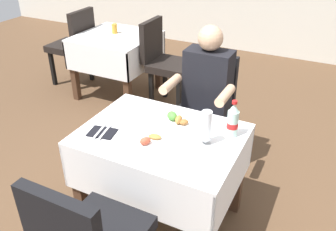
{
  "coord_description": "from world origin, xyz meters",
  "views": [
    {
      "loc": [
        0.86,
        -1.62,
        1.97
      ],
      "look_at": [
        -0.04,
        0.17,
        0.82
      ],
      "focal_mm": 37.93,
      "sensor_mm": 36.0,
      "label": 1
    }
  ],
  "objects_px": {
    "chair_far_diner_seat": "(204,107)",
    "seated_diner_far": "(205,96)",
    "background_chair_right": "(164,59)",
    "background_table_tumbler": "(115,29)",
    "cola_bottle_primary": "(233,121)",
    "main_dining_table": "(161,156)",
    "beer_glass_left": "(206,128)",
    "background_chair_left": "(74,43)",
    "napkin_cutlery_set": "(102,132)",
    "plate_near_camera": "(149,140)",
    "background_dining_table": "(117,51)",
    "plate_far_diner": "(176,121)"
  },
  "relations": [
    {
      "from": "chair_far_diner_seat",
      "to": "background_chair_left",
      "type": "xyz_separation_m",
      "value": [
        -2.07,
        0.84,
        0.0
      ]
    },
    {
      "from": "main_dining_table",
      "to": "background_table_tumbler",
      "type": "height_order",
      "value": "background_table_tumbler"
    },
    {
      "from": "chair_far_diner_seat",
      "to": "beer_glass_left",
      "type": "xyz_separation_m",
      "value": [
        0.3,
        -0.76,
        0.3
      ]
    },
    {
      "from": "seated_diner_far",
      "to": "cola_bottle_primary",
      "type": "distance_m",
      "value": 0.62
    },
    {
      "from": "plate_near_camera",
      "to": "background_table_tumbler",
      "type": "bearing_deg",
      "value": 129.23
    },
    {
      "from": "chair_far_diner_seat",
      "to": "plate_near_camera",
      "type": "bearing_deg",
      "value": -91.4
    },
    {
      "from": "chair_far_diner_seat",
      "to": "beer_glass_left",
      "type": "bearing_deg",
      "value": -68.64
    },
    {
      "from": "chair_far_diner_seat",
      "to": "napkin_cutlery_set",
      "type": "xyz_separation_m",
      "value": [
        -0.34,
        -0.94,
        0.19
      ]
    },
    {
      "from": "seated_diner_far",
      "to": "plate_far_diner",
      "type": "height_order",
      "value": "seated_diner_far"
    },
    {
      "from": "background_chair_left",
      "to": "background_table_tumbler",
      "type": "relative_size",
      "value": 8.82
    },
    {
      "from": "plate_near_camera",
      "to": "napkin_cutlery_set",
      "type": "relative_size",
      "value": 1.31
    },
    {
      "from": "chair_far_diner_seat",
      "to": "background_table_tumbler",
      "type": "height_order",
      "value": "chair_far_diner_seat"
    },
    {
      "from": "main_dining_table",
      "to": "cola_bottle_primary",
      "type": "xyz_separation_m",
      "value": [
        0.41,
        0.18,
        0.29
      ]
    },
    {
      "from": "seated_diner_far",
      "to": "background_dining_table",
      "type": "bearing_deg",
      "value": 147.36
    },
    {
      "from": "chair_far_diner_seat",
      "to": "beer_glass_left",
      "type": "height_order",
      "value": "chair_far_diner_seat"
    },
    {
      "from": "napkin_cutlery_set",
      "to": "background_dining_table",
      "type": "height_order",
      "value": "napkin_cutlery_set"
    },
    {
      "from": "chair_far_diner_seat",
      "to": "main_dining_table",
      "type": "bearing_deg",
      "value": -90.0
    },
    {
      "from": "plate_far_diner",
      "to": "chair_far_diner_seat",
      "type": "bearing_deg",
      "value": 93.13
    },
    {
      "from": "beer_glass_left",
      "to": "background_chair_left",
      "type": "bearing_deg",
      "value": 146.01
    },
    {
      "from": "background_chair_right",
      "to": "background_table_tumbler",
      "type": "height_order",
      "value": "background_chair_right"
    },
    {
      "from": "background_chair_left",
      "to": "background_chair_right",
      "type": "xyz_separation_m",
      "value": [
        1.27,
        0.0,
        0.0
      ]
    },
    {
      "from": "main_dining_table",
      "to": "background_dining_table",
      "type": "relative_size",
      "value": 1.21
    },
    {
      "from": "seated_diner_far",
      "to": "background_table_tumbler",
      "type": "distance_m",
      "value": 1.83
    },
    {
      "from": "seated_diner_far",
      "to": "napkin_cutlery_set",
      "type": "height_order",
      "value": "seated_diner_far"
    },
    {
      "from": "background_table_tumbler",
      "to": "chair_far_diner_seat",
      "type": "bearing_deg",
      "value": -31.13
    },
    {
      "from": "cola_bottle_primary",
      "to": "background_chair_left",
      "type": "height_order",
      "value": "cola_bottle_primary"
    },
    {
      "from": "plate_near_camera",
      "to": "cola_bottle_primary",
      "type": "relative_size",
      "value": 1.04
    },
    {
      "from": "plate_near_camera",
      "to": "background_dining_table",
      "type": "xyz_separation_m",
      "value": [
        -1.42,
        1.73,
        -0.2
      ]
    },
    {
      "from": "plate_far_diner",
      "to": "background_chair_right",
      "type": "distance_m",
      "value": 1.7
    },
    {
      "from": "background_dining_table",
      "to": "background_chair_right",
      "type": "height_order",
      "value": "background_chair_right"
    },
    {
      "from": "background_dining_table",
      "to": "beer_glass_left",
      "type": "bearing_deg",
      "value": -42.61
    },
    {
      "from": "main_dining_table",
      "to": "chair_far_diner_seat",
      "type": "height_order",
      "value": "chair_far_diner_seat"
    },
    {
      "from": "cola_bottle_primary",
      "to": "background_dining_table",
      "type": "relative_size",
      "value": 0.29
    },
    {
      "from": "background_dining_table",
      "to": "cola_bottle_primary",
      "type": "bearing_deg",
      "value": -37.79
    },
    {
      "from": "chair_far_diner_seat",
      "to": "background_table_tumbler",
      "type": "relative_size",
      "value": 8.82
    },
    {
      "from": "main_dining_table",
      "to": "seated_diner_far",
      "type": "bearing_deg",
      "value": 86.56
    },
    {
      "from": "main_dining_table",
      "to": "beer_glass_left",
      "type": "relative_size",
      "value": 4.56
    },
    {
      "from": "background_chair_right",
      "to": "background_chair_left",
      "type": "bearing_deg",
      "value": 180.0
    },
    {
      "from": "background_dining_table",
      "to": "background_table_tumbler",
      "type": "relative_size",
      "value": 7.72
    },
    {
      "from": "beer_glass_left",
      "to": "napkin_cutlery_set",
      "type": "distance_m",
      "value": 0.67
    },
    {
      "from": "cola_bottle_primary",
      "to": "main_dining_table",
      "type": "bearing_deg",
      "value": -156.32
    },
    {
      "from": "plate_far_diner",
      "to": "beer_glass_left",
      "type": "distance_m",
      "value": 0.31
    },
    {
      "from": "background_chair_left",
      "to": "background_chair_right",
      "type": "relative_size",
      "value": 1.0
    },
    {
      "from": "cola_bottle_primary",
      "to": "background_chair_right",
      "type": "bearing_deg",
      "value": 130.32
    },
    {
      "from": "chair_far_diner_seat",
      "to": "background_dining_table",
      "type": "height_order",
      "value": "chair_far_diner_seat"
    },
    {
      "from": "chair_far_diner_seat",
      "to": "seated_diner_far",
      "type": "distance_m",
      "value": 0.2
    },
    {
      "from": "main_dining_table",
      "to": "background_chair_left",
      "type": "distance_m",
      "value": 2.63
    },
    {
      "from": "main_dining_table",
      "to": "background_chair_left",
      "type": "bearing_deg",
      "value": 142.09
    },
    {
      "from": "beer_glass_left",
      "to": "cola_bottle_primary",
      "type": "bearing_deg",
      "value": 55.2
    },
    {
      "from": "background_chair_right",
      "to": "seated_diner_far",
      "type": "bearing_deg",
      "value": -48.22
    }
  ]
}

